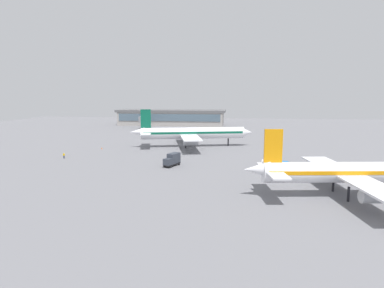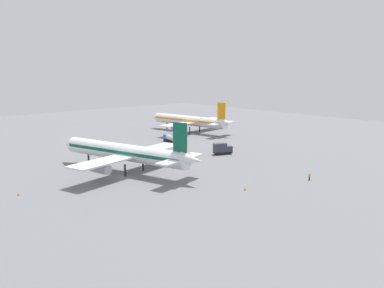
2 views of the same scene
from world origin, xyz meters
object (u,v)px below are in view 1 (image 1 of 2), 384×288
fuel_truck (275,164)px  safety_cone_near_gate (195,136)px  airplane_taxiing (192,133)px  catering_truck (172,160)px  ground_crew_worker (64,156)px  safety_cone_mid_apron (102,148)px  airplane_at_gate (354,172)px

fuel_truck → safety_cone_near_gate: bearing=126.0°
airplane_taxiing → safety_cone_near_gate: (1.93, -27.04, -4.58)m
fuel_truck → catering_truck: 26.05m
catering_truck → safety_cone_near_gate: 59.85m
airplane_taxiing → catering_truck: (0.62, 32.78, -3.19)m
catering_truck → ground_crew_worker: (33.48, -5.87, -0.85)m
catering_truck → fuel_truck: bearing=109.6°
catering_truck → safety_cone_mid_apron: bearing=-106.2°
safety_cone_mid_apron → fuel_truck: bearing=156.3°
airplane_taxiing → ground_crew_worker: 43.63m
ground_crew_worker → safety_cone_mid_apron: ground_crew_worker is taller
ground_crew_worker → airplane_at_gate: bearing=4.4°
ground_crew_worker → safety_cone_near_gate: bearing=84.1°
airplane_at_gate → airplane_taxiing: 65.28m
airplane_at_gate → airplane_taxiing: (37.16, -53.67, 0.37)m
safety_cone_near_gate → airplane_at_gate: bearing=115.8°
airplane_at_gate → catering_truck: bearing=142.6°
fuel_truck → catering_truck: size_ratio=1.11×
ground_crew_worker → safety_cone_near_gate: 62.82m
catering_truck → ground_crew_worker: size_ratio=3.53×
airplane_taxiing → ground_crew_worker: airplane_taxiing is taller
ground_crew_worker → safety_cone_near_gate: ground_crew_worker is taller
catering_truck → airplane_at_gate: bearing=83.2°
safety_cone_near_gate → ground_crew_worker: bearing=59.2°
airplane_at_gate → airplane_taxiing: airplane_taxiing is taller
airplane_at_gate → ground_crew_worker: 76.21m
fuel_truck → ground_crew_worker: size_ratio=3.93×
airplane_at_gate → safety_cone_near_gate: 89.78m
fuel_truck → catering_truck: catering_truck is taller
fuel_truck → safety_cone_near_gate: size_ratio=10.93×
fuel_truck → ground_crew_worker: 59.92m
airplane_taxiing → catering_truck: 32.94m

